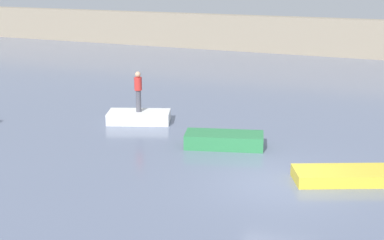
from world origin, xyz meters
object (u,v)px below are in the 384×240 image
(rowboat_white, at_px, (139,117))
(rowboat_yellow, at_px, (346,176))
(person_red_shirt, at_px, (138,89))
(rowboat_green, at_px, (224,140))

(rowboat_white, bearing_deg, rowboat_yellow, -41.71)
(rowboat_white, height_order, person_red_shirt, person_red_shirt)
(rowboat_white, bearing_deg, rowboat_green, -42.04)
(rowboat_green, distance_m, person_red_shirt, 4.94)
(rowboat_white, distance_m, rowboat_yellow, 9.70)
(person_red_shirt, bearing_deg, rowboat_white, -45.00)
(rowboat_yellow, bearing_deg, rowboat_green, 135.03)
(rowboat_white, distance_m, person_red_shirt, 1.21)
(rowboat_white, relative_size, rowboat_green, 0.92)
(rowboat_white, distance_m, rowboat_green, 4.80)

